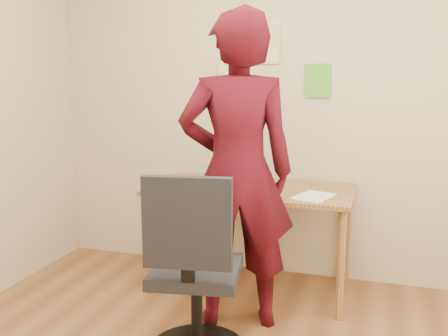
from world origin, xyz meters
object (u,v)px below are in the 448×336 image
(desk, at_px, (251,199))
(person, at_px, (237,173))
(laptop, at_px, (231,179))
(phone, at_px, (266,194))
(office_chair, at_px, (194,282))

(desk, relative_size, person, 0.74)
(laptop, relative_size, person, 0.17)
(laptop, distance_m, phone, 0.33)
(phone, xyz_separation_m, person, (-0.10, -0.33, 0.20))
(laptop, height_order, person, person)
(laptop, xyz_separation_m, person, (0.18, -0.49, 0.15))
(desk, height_order, person, person)
(phone, distance_m, office_chair, 0.89)
(phone, bearing_deg, desk, 116.91)
(phone, height_order, person, person)
(laptop, distance_m, office_chair, 1.04)
(desk, xyz_separation_m, phone, (0.14, -0.17, 0.09))
(office_chair, height_order, person, person)
(laptop, height_order, phone, laptop)
(office_chair, bearing_deg, laptop, 85.90)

